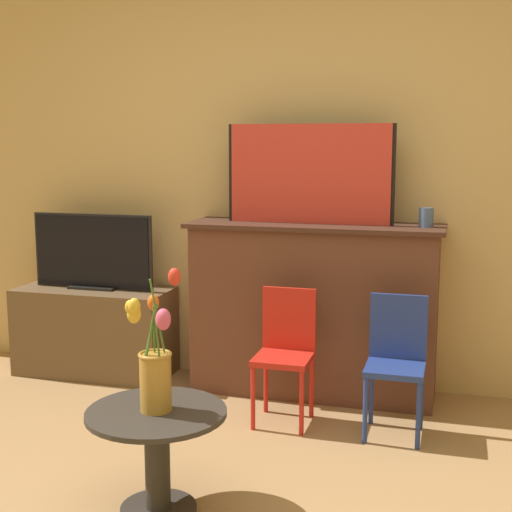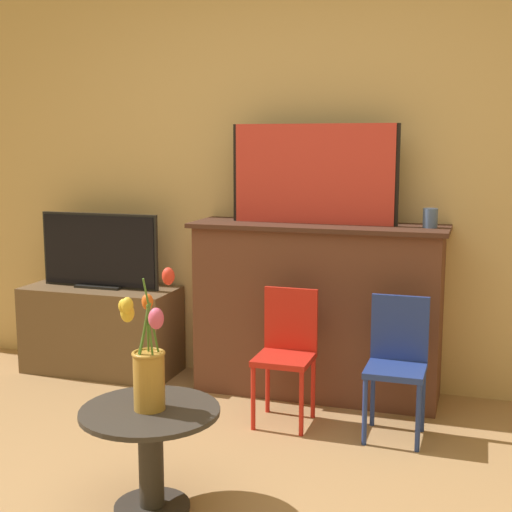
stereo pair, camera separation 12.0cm
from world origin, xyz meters
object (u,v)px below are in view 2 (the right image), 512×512
(chair_red, at_px, (287,347))
(vase_tulips, at_px, (148,363))
(tv_monitor, at_px, (99,252))
(chair_blue, at_px, (397,357))
(painting, at_px, (313,174))

(chair_red, relative_size, vase_tulips, 1.26)
(tv_monitor, bearing_deg, chair_red, -17.71)
(chair_red, height_order, vase_tulips, vase_tulips)
(tv_monitor, bearing_deg, vase_tulips, -54.29)
(vase_tulips, bearing_deg, tv_monitor, 125.71)
(tv_monitor, distance_m, vase_tulips, 1.85)
(chair_red, height_order, chair_blue, same)
(painting, bearing_deg, chair_blue, -40.40)
(painting, relative_size, chair_blue, 1.37)
(painting, xyz_separation_m, chair_blue, (0.55, -0.47, -0.88))
(chair_blue, bearing_deg, tv_monitor, 167.08)
(painting, height_order, tv_monitor, painting)
(painting, relative_size, tv_monitor, 1.20)
(tv_monitor, distance_m, chair_red, 1.45)
(vase_tulips, bearing_deg, painting, 79.35)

